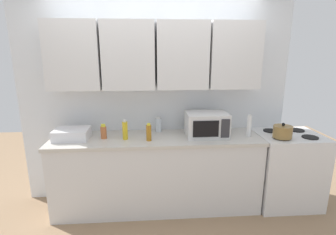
{
  "coord_description": "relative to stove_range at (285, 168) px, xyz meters",
  "views": [
    {
      "loc": [
        -0.08,
        -3.19,
        1.87
      ],
      "look_at": [
        0.14,
        -0.25,
        1.12
      ],
      "focal_mm": 27.73,
      "sensor_mm": 36.0,
      "label": 1
    }
  ],
  "objects": [
    {
      "name": "wall_back_with_cabinets",
      "position": [
        -1.61,
        0.25,
        1.12
      ],
      "size": [
        3.31,
        0.38,
        2.6
      ],
      "color": "white",
      "rests_on": "ground_plane"
    },
    {
      "name": "counter_run",
      "position": [
        -1.61,
        0.02,
        -0.0
      ],
      "size": [
        2.44,
        0.63,
        0.9
      ],
      "color": "silver",
      "rests_on": "ground_plane"
    },
    {
      "name": "stove_range",
      "position": [
        0.0,
        0.0,
        0.0
      ],
      "size": [
        0.76,
        0.64,
        0.91
      ],
      "color": "silver",
      "rests_on": "ground_plane"
    },
    {
      "name": "kettle",
      "position": [
        -0.17,
        -0.14,
        0.53
      ],
      "size": [
        0.21,
        0.21,
        0.17
      ],
      "color": "olive",
      "rests_on": "stove_range"
    },
    {
      "name": "microwave",
      "position": [
        -1.02,
        0.02,
        0.59
      ],
      "size": [
        0.48,
        0.37,
        0.28
      ],
      "color": "silver",
      "rests_on": "counter_run"
    },
    {
      "name": "dish_rack",
      "position": [
        -2.57,
        0.02,
        0.51
      ],
      "size": [
        0.38,
        0.3,
        0.12
      ],
      "primitive_type": "cube",
      "color": "silver",
      "rests_on": "counter_run"
    },
    {
      "name": "bottle_amber_vinegar",
      "position": [
        -1.7,
        -0.1,
        0.54
      ],
      "size": [
        0.06,
        0.06,
        0.2
      ],
      "color": "#AD701E",
      "rests_on": "counter_run"
    },
    {
      "name": "bottle_spice_jar",
      "position": [
        -2.21,
        0.01,
        0.53
      ],
      "size": [
        0.07,
        0.07,
        0.17
      ],
      "color": "#BC6638",
      "rests_on": "counter_run"
    },
    {
      "name": "bottle_clear_tall",
      "position": [
        -1.58,
        0.23,
        0.54
      ],
      "size": [
        0.08,
        0.08,
        0.19
      ],
      "color": "silver",
      "rests_on": "counter_run"
    },
    {
      "name": "bottle_white_jar",
      "position": [
        -0.53,
        -0.03,
        0.57
      ],
      "size": [
        0.05,
        0.05,
        0.26
      ],
      "color": "white",
      "rests_on": "counter_run"
    },
    {
      "name": "bottle_yellow_mustard",
      "position": [
        -1.96,
        -0.04,
        0.56
      ],
      "size": [
        0.06,
        0.06,
        0.23
      ],
      "color": "gold",
      "rests_on": "counter_run"
    }
  ]
}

